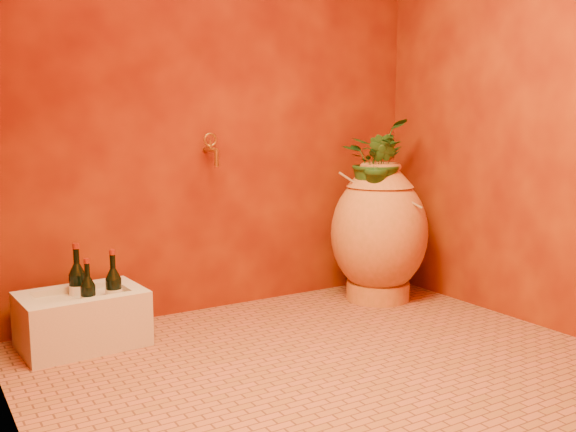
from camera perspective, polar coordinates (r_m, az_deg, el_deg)
floor at (r=2.91m, az=2.94°, el=-12.78°), size 2.50×2.50×0.00m
wall_back at (r=3.59m, az=-6.09°, el=11.57°), size 2.50×0.02×2.50m
wall_right at (r=3.57m, az=20.25°, el=11.11°), size 0.02×2.00×2.50m
amphora at (r=3.80m, az=8.09°, el=-1.44°), size 0.63×0.63×0.81m
stone_basin at (r=3.21m, az=-17.82°, el=-8.81°), size 0.58×0.41×0.26m
wine_bottle_a at (r=3.16m, az=-15.22°, el=-6.52°), size 0.08×0.08×0.32m
wine_bottle_b at (r=3.23m, az=-18.18°, el=-6.12°), size 0.08×0.08×0.34m
wine_bottle_c at (r=3.11m, az=-17.32°, el=-7.00°), size 0.07×0.07×0.29m
wall_tap at (r=3.46m, az=-6.81°, el=6.00°), size 0.08×0.16×0.18m
plant_main at (r=3.75m, az=7.71°, el=5.04°), size 0.55×0.54×0.46m
plant_side at (r=3.64m, az=8.12°, el=4.52°), size 0.22×0.24×0.35m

